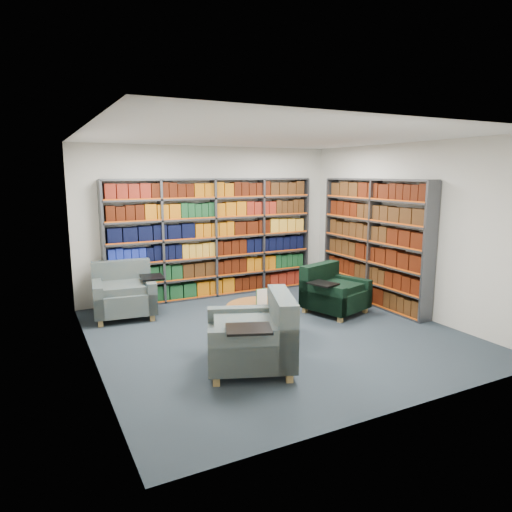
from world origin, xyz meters
name	(u,v)px	position (x,y,z in m)	size (l,w,h in m)	color
room_shell	(275,238)	(0.00, 0.00, 1.40)	(5.02, 5.02, 2.82)	#1B212D
bookshelf_back	(214,239)	(0.00, 2.34, 1.10)	(4.00, 0.28, 2.20)	#47494F
bookshelf_right	(374,243)	(2.34, 0.60, 1.10)	(0.28, 2.50, 2.20)	#47494F
chair_teal_left	(124,294)	(-1.79, 1.89, 0.35)	(1.17, 1.05, 0.87)	#001F40
chair_green_right	(331,293)	(1.36, 0.48, 0.32)	(1.15, 1.09, 0.79)	black
chair_teal_front	(258,339)	(-0.78, -0.98, 0.37)	(1.28, 1.33, 0.91)	#001F40
coffee_table	(262,312)	(-0.26, -0.09, 0.38)	(1.01, 1.01, 0.71)	brown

